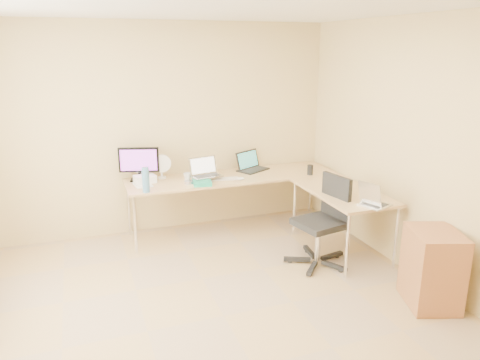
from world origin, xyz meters
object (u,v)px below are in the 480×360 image
object	(u,v)px
desk_fan	(162,167)
water_bottle	(146,180)
mug	(187,177)
office_chair	(319,221)
laptop_black	(253,161)
desk_return	(341,221)
laptop_center	(206,167)
keyboard	(223,179)
laptop_return	(376,195)
desk_main	(233,203)
cabinet	(432,268)
monitor	(139,164)

from	to	relation	value
desk_fan	water_bottle	bearing A→B (deg)	-119.59
water_bottle	desk_fan	bearing A→B (deg)	61.61
mug	office_chair	bearing A→B (deg)	-47.10
water_bottle	laptop_black	bearing A→B (deg)	17.58
desk_return	laptop_center	distance (m)	1.71
keyboard	office_chair	xyz separation A→B (m)	(0.72, -1.10, -0.24)
laptop_return	desk_main	bearing A→B (deg)	12.68
water_bottle	mug	bearing A→B (deg)	29.01
desk_main	laptop_black	size ratio (longest dim) A/B	6.61
desk_return	cabinet	world-z (taller)	desk_return
desk_main	desk_fan	world-z (taller)	desk_fan
monitor	laptop_return	distance (m)	2.76
monitor	desk_fan	size ratio (longest dim) A/B	1.73
mug	water_bottle	world-z (taller)	water_bottle
water_bottle	laptop_return	world-z (taller)	water_bottle
laptop_black	mug	distance (m)	0.94
laptop_black	desk_fan	bearing A→B (deg)	149.84
office_chair	laptop_center	bearing A→B (deg)	117.62
laptop_return	office_chair	bearing A→B (deg)	33.81
desk_fan	mug	bearing A→B (deg)	-36.76
desk_fan	office_chair	world-z (taller)	desk_fan
laptop_center	keyboard	xyz separation A→B (m)	(0.21, -0.04, -0.15)
office_chair	water_bottle	bearing A→B (deg)	140.00
mug	water_bottle	bearing A→B (deg)	-150.99
office_chair	cabinet	distance (m)	1.23
laptop_black	monitor	bearing A→B (deg)	150.14
laptop_center	keyboard	size ratio (longest dim) A/B	0.94
laptop_center	laptop_return	xyz separation A→B (m)	(1.37, -1.47, -0.06)
laptop_center	laptop_return	size ratio (longest dim) A/B	1.11
laptop_center	office_chair	world-z (taller)	laptop_center
monitor	office_chair	bearing A→B (deg)	-24.26
office_chair	cabinet	xyz separation A→B (m)	(0.57, -1.08, -0.14)
laptop_black	keyboard	distance (m)	0.59
desk_main	monitor	world-z (taller)	monitor
laptop_black	water_bottle	size ratio (longest dim) A/B	1.42
desk_main	laptop_center	size ratio (longest dim) A/B	7.43
keyboard	desk_fan	xyz separation A→B (m)	(-0.70, 0.32, 0.13)
keyboard	laptop_center	bearing A→B (deg)	177.03
cabinet	water_bottle	bearing A→B (deg)	157.17
desk_return	water_bottle	xyz separation A→B (m)	(-2.10, 0.70, 0.51)
office_chair	laptop_black	bearing A→B (deg)	87.67
desk_return	mug	xyz separation A→B (m)	(-1.56, 1.00, 0.41)
desk_fan	cabinet	xyz separation A→B (m)	(1.98, -2.50, -0.51)
laptop_center	cabinet	bearing A→B (deg)	-66.65
water_bottle	office_chair	world-z (taller)	water_bottle
water_bottle	desk_fan	size ratio (longest dim) A/B	1.02
monitor	water_bottle	bearing A→B (deg)	-74.06
water_bottle	cabinet	distance (m)	3.05
laptop_black	laptop_return	world-z (taller)	laptop_black
desk_return	keyboard	xyz separation A→B (m)	(-1.14, 0.88, 0.37)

